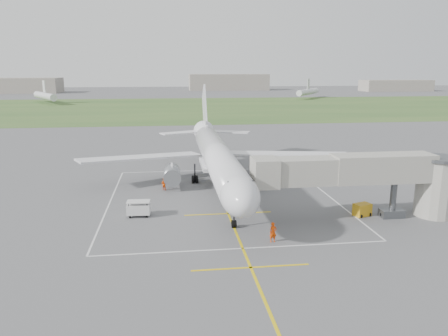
{
  "coord_description": "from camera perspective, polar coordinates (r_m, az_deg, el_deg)",
  "views": [
    {
      "loc": [
        -6.48,
        -57.12,
        16.24
      ],
      "look_at": [
        0.3,
        -4.0,
        4.0
      ],
      "focal_mm": 35.0,
      "sensor_mm": 36.0,
      "label": 1
    }
  ],
  "objects": [
    {
      "name": "ramp_worker_nose",
      "position": [
        42.33,
        6.42,
        -8.34
      ],
      "size": [
        0.77,
        0.56,
        1.95
      ],
      "primitive_type": "imported",
      "rotation": [
        0.0,
        0.0,
        0.14
      ],
      "color": "#E14007",
      "rests_on": "ground"
    },
    {
      "name": "grass_strip",
      "position": [
        187.94,
        -5.31,
        7.86
      ],
      "size": [
        700.0,
        120.0,
        0.02
      ],
      "primitive_type": "cube",
      "color": "#355826",
      "rests_on": "ground"
    },
    {
      "name": "distant_hangars",
      "position": [
        322.65,
        -9.14,
        10.75
      ],
      "size": [
        345.0,
        49.0,
        12.0
      ],
      "color": "gray",
      "rests_on": "ground"
    },
    {
      "name": "apron_markings",
      "position": [
        54.2,
        -0.07,
        -4.55
      ],
      "size": [
        28.2,
        60.0,
        0.01
      ],
      "color": "#DEBB0D",
      "rests_on": "ground"
    },
    {
      "name": "baggage_cart",
      "position": [
        50.06,
        -11.09,
        -5.21
      ],
      "size": [
        2.62,
        1.67,
        1.77
      ],
      "rotation": [
        0.0,
        0.0,
        -0.06
      ],
      "color": "silver",
      "rests_on": "ground"
    },
    {
      "name": "ramp_worker_wing",
      "position": [
        60.19,
        -7.82,
        -2.06
      ],
      "size": [
        1.05,
        1.0,
        1.71
      ],
      "primitive_type": "imported",
      "rotation": [
        0.0,
        0.0,
        2.56
      ],
      "color": "#E44807",
      "rests_on": "ground"
    },
    {
      "name": "distant_aircraft",
      "position": [
        229.03,
        -4.86,
        9.66
      ],
      "size": [
        155.05,
        48.82,
        8.85
      ],
      "color": "silver",
      "rests_on": "ground"
    },
    {
      "name": "gpu_unit",
      "position": [
        51.79,
        17.61,
        -5.22
      ],
      "size": [
        2.17,
        1.82,
        1.41
      ],
      "rotation": [
        0.0,
        0.0,
        0.34
      ],
      "color": "gold",
      "rests_on": "ground"
    },
    {
      "name": "airliner",
      "position": [
        59.43,
        -0.86,
        1.37
      ],
      "size": [
        38.93,
        46.75,
        13.52
      ],
      "color": "silver",
      "rests_on": "ground"
    },
    {
      "name": "jet_bridge",
      "position": [
        50.28,
        19.17,
        -1.07
      ],
      "size": [
        23.4,
        5.0,
        7.2
      ],
      "color": "gray",
      "rests_on": "ground"
    },
    {
      "name": "ground",
      "position": [
        59.74,
        -0.77,
        -2.9
      ],
      "size": [
        700.0,
        700.0,
        0.0
      ],
      "primitive_type": "plane",
      "color": "#58585A",
      "rests_on": "ground"
    }
  ]
}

